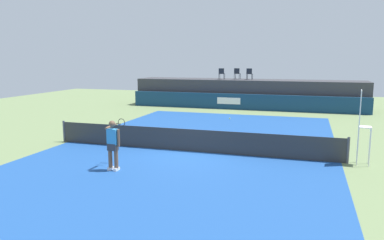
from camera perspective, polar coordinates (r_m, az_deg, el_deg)
ground_plane at (r=18.71m, az=2.44°, el=-2.62°), size 48.00×48.00×0.00m
court_inner at (r=15.90m, az=-0.35°, el=-4.77°), size 12.00×22.00×0.00m
sponsor_wall at (r=28.77m, az=7.83°, el=2.74°), size 18.00×0.22×1.20m
spectator_platform at (r=30.48m, az=8.42°, el=4.04°), size 18.00×2.80×2.20m
spectator_chair_far_left at (r=30.41m, az=4.54°, el=7.11°), size 0.45×0.45×0.89m
spectator_chair_left at (r=30.71m, az=6.89°, el=7.10°), size 0.47×0.47×0.89m
spectator_chair_center at (r=30.31m, az=8.74°, el=7.02°), size 0.46×0.46×0.89m
umpire_chair at (r=15.01m, az=24.49°, el=-0.30°), size 0.48×0.48×2.76m
tennis_net at (r=15.79m, az=-0.35°, el=-3.10°), size 12.40×0.02×0.95m
net_post_near at (r=18.59m, az=-18.89°, el=-1.63°), size 0.10×0.10×1.00m
net_post_far at (r=15.16m, az=22.66°, el=-4.28°), size 0.10×0.10×1.00m
tennis_player at (r=13.36m, az=-11.92°, el=-3.50°), size 0.62×1.16×1.77m
tennis_ball at (r=24.34m, az=5.75°, el=0.24°), size 0.07×0.07×0.07m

